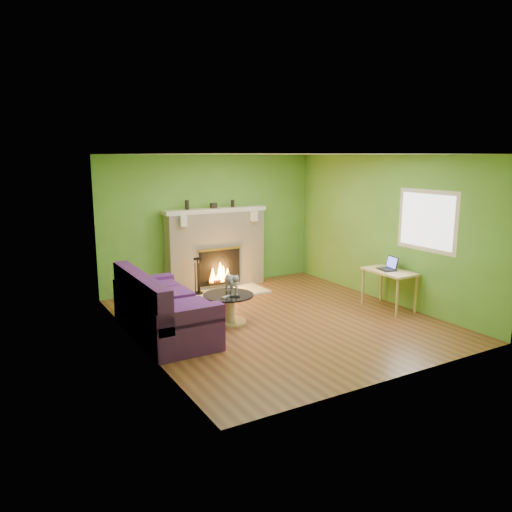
{
  "coord_description": "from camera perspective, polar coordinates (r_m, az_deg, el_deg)",
  "views": [
    {
      "loc": [
        -4.13,
        -6.43,
        2.58
      ],
      "look_at": [
        -0.19,
        0.4,
        0.99
      ],
      "focal_mm": 35.0,
      "sensor_mm": 36.0,
      "label": 1
    }
  ],
  "objects": [
    {
      "name": "remote_silver",
      "position": [
        7.67,
        -3.45,
        -4.65
      ],
      "size": [
        0.17,
        0.11,
        0.02
      ],
      "primitive_type": "cube",
      "rotation": [
        0.0,
        0.0,
        0.43
      ],
      "color": "gray",
      "rests_on": "coffee_table"
    },
    {
      "name": "fire_tools",
      "position": [
        9.37,
        -6.66,
        -2.24
      ],
      "size": [
        0.19,
        0.19,
        0.7
      ],
      "primitive_type": null,
      "color": "black",
      "rests_on": "hearth"
    },
    {
      "name": "window_frame",
      "position": [
        8.5,
        18.96,
        3.83
      ],
      "size": [
        0.0,
        1.2,
        1.2
      ],
      "primitive_type": "plane",
      "rotation": [
        1.57,
        0.0,
        -1.57
      ],
      "color": "silver",
      "rests_on": "wall_right"
    },
    {
      "name": "wall_left",
      "position": [
        6.82,
        -13.44,
        0.28
      ],
      "size": [
        0.0,
        5.0,
        5.0
      ],
      "primitive_type": "plane",
      "rotation": [
        1.57,
        0.0,
        1.57
      ],
      "color": "#50812A",
      "rests_on": "floor"
    },
    {
      "name": "sofa",
      "position": [
        7.44,
        -10.85,
        -6.13
      ],
      "size": [
        0.95,
        2.1,
        0.94
      ],
      "color": "#511B68",
      "rests_on": "floor"
    },
    {
      "name": "window_pane",
      "position": [
        8.49,
        18.92,
        3.83
      ],
      "size": [
        0.0,
        1.06,
        1.06
      ],
      "primitive_type": "plane",
      "rotation": [
        1.57,
        0.0,
        -1.57
      ],
      "color": "white",
      "rests_on": "wall_right"
    },
    {
      "name": "wall_front",
      "position": [
        5.84,
        16.04,
        -1.71
      ],
      "size": [
        5.0,
        0.0,
        5.0
      ],
      "primitive_type": "plane",
      "rotation": [
        -1.57,
        0.0,
        0.0
      ],
      "color": "#50812A",
      "rests_on": "floor"
    },
    {
      "name": "desk",
      "position": [
        8.77,
        15.01,
        -2.12
      ],
      "size": [
        0.52,
        0.9,
        0.67
      ],
      "color": "tan",
      "rests_on": "floor"
    },
    {
      "name": "laptop",
      "position": [
        8.75,
        14.75,
        -0.83
      ],
      "size": [
        0.32,
        0.35,
        0.23
      ],
      "primitive_type": null,
      "rotation": [
        0.0,
        0.0,
        -0.2
      ],
      "color": "black",
      "rests_on": "desk"
    },
    {
      "name": "wall_back",
      "position": [
        9.92,
        -5.13,
        3.96
      ],
      "size": [
        5.0,
        0.0,
        5.0
      ],
      "primitive_type": "plane",
      "rotation": [
        1.57,
        0.0,
        0.0
      ],
      "color": "#50812A",
      "rests_on": "floor"
    },
    {
      "name": "fireplace",
      "position": [
        9.84,
        -4.62,
        0.8
      ],
      "size": [
        2.1,
        0.46,
        1.58
      ],
      "color": "beige",
      "rests_on": "floor"
    },
    {
      "name": "mantel",
      "position": [
        9.71,
        -4.64,
        5.23
      ],
      "size": [
        2.1,
        0.28,
        0.08
      ],
      "primitive_type": "cube",
      "color": "beige",
      "rests_on": "fireplace"
    },
    {
      "name": "wall_right",
      "position": [
        9.15,
        14.67,
        3.0
      ],
      "size": [
        0.0,
        5.0,
        5.0
      ],
      "primitive_type": "plane",
      "rotation": [
        1.57,
        0.0,
        -1.57
      ],
      "color": "#50812A",
      "rests_on": "floor"
    },
    {
      "name": "floor",
      "position": [
        8.07,
        2.61,
        -7.25
      ],
      "size": [
        5.0,
        5.0,
        0.0
      ],
      "primitive_type": "plane",
      "color": "#5B2E1A",
      "rests_on": "ground"
    },
    {
      "name": "mantel_vase_left",
      "position": [
        9.49,
        -7.9,
        5.81
      ],
      "size": [
        0.08,
        0.08,
        0.18
      ],
      "primitive_type": "cylinder",
      "color": "black",
      "rests_on": "mantel"
    },
    {
      "name": "coffee_table",
      "position": [
        7.88,
        -3.17,
        -5.74
      ],
      "size": [
        0.8,
        0.8,
        0.45
      ],
      "color": "tan",
      "rests_on": "floor"
    },
    {
      "name": "cat",
      "position": [
        7.85,
        -2.84,
        -3.03
      ],
      "size": [
        0.29,
        0.58,
        0.35
      ],
      "primitive_type": null,
      "rotation": [
        0.0,
        0.0,
        -0.16
      ],
      "color": "slate",
      "rests_on": "coffee_table"
    },
    {
      "name": "hearth",
      "position": [
        9.56,
        -3.21,
        -4.16
      ],
      "size": [
        1.5,
        0.75,
        0.03
      ],
      "primitive_type": "cube",
      "color": "beige",
      "rests_on": "floor"
    },
    {
      "name": "ceiling",
      "position": [
        7.64,
        2.79,
        11.55
      ],
      "size": [
        5.0,
        5.0,
        0.0
      ],
      "primitive_type": "plane",
      "rotation": [
        3.14,
        0.0,
        0.0
      ],
      "color": "white",
      "rests_on": "wall_back"
    },
    {
      "name": "mantel_box",
      "position": [
        9.71,
        -4.87,
        5.77
      ],
      "size": [
        0.12,
        0.08,
        0.1
      ],
      "primitive_type": "cube",
      "color": "black",
      "rests_on": "mantel"
    },
    {
      "name": "remote_black",
      "position": [
        7.67,
        -2.44,
        -4.65
      ],
      "size": [
        0.16,
        0.11,
        0.02
      ],
      "primitive_type": "cube",
      "rotation": [
        0.0,
        0.0,
        -0.48
      ],
      "color": "black",
      "rests_on": "coffee_table"
    },
    {
      "name": "mantel_vase_right",
      "position": [
        9.9,
        -2.68,
        6.02
      ],
      "size": [
        0.07,
        0.07,
        0.14
      ],
      "primitive_type": "cylinder",
      "color": "black",
      "rests_on": "mantel"
    }
  ]
}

